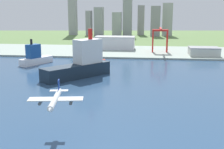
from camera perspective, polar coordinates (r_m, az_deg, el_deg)
ground_plane at (r=308.81m, az=-0.82°, el=-0.58°), size 2400.00×2400.00×0.00m
water_bay at (r=251.40m, az=-2.65°, el=-3.66°), size 840.00×360.00×0.15m
industrial_pier at (r=494.48m, az=2.13°, el=4.55°), size 840.00×140.00×2.50m
airplane_landing at (r=160.76m, az=-11.04°, el=-4.77°), size 30.50×36.69×10.36m
cargo_ship at (r=311.03m, az=-6.13°, el=2.14°), size 64.69×72.52×50.32m
tugboat_small at (r=401.46m, az=-2.95°, el=2.87°), size 24.58×13.10×9.28m
ferry_boat at (r=394.15m, az=-14.80°, el=3.33°), size 32.97×47.97×33.54m
port_crane_red at (r=477.89m, az=9.42°, el=7.73°), size 25.31×46.90×39.49m
warehouse_main at (r=513.95m, az=0.59°, el=6.25°), size 68.96×35.11×22.06m
warehouse_annex at (r=460.53m, az=17.53°, el=4.35°), size 44.18×30.20×12.84m
distant_skyline at (r=818.83m, az=1.54°, el=11.35°), size 286.49×57.05×153.87m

